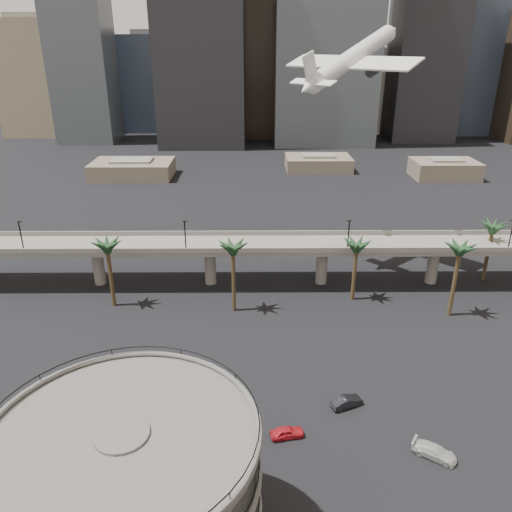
{
  "coord_description": "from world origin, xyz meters",
  "views": [
    {
      "loc": [
        -2.68,
        -34.42,
        44.51
      ],
      "look_at": [
        -2.19,
        28.0,
        17.51
      ],
      "focal_mm": 35.0,
      "sensor_mm": 36.0,
      "label": 1
    }
  ],
  "objects_px": {
    "parking_ramp": "(130,493)",
    "car_b": "(347,402)",
    "car_a": "(287,432)",
    "airborne_jet": "(352,59)",
    "car_c": "(434,452)",
    "overpass": "(266,249)"
  },
  "relations": [
    {
      "from": "parking_ramp",
      "to": "car_b",
      "type": "distance_m",
      "value": 33.06
    },
    {
      "from": "car_b",
      "to": "car_a",
      "type": "bearing_deg",
      "value": 100.24
    },
    {
      "from": "airborne_jet",
      "to": "car_b",
      "type": "height_order",
      "value": "airborne_jet"
    },
    {
      "from": "car_c",
      "to": "parking_ramp",
      "type": "bearing_deg",
      "value": 146.77
    },
    {
      "from": "overpass",
      "to": "car_b",
      "type": "distance_m",
      "value": 38.59
    },
    {
      "from": "car_b",
      "to": "car_c",
      "type": "xyz_separation_m",
      "value": [
        8.67,
        -8.8,
        0.01
      ]
    },
    {
      "from": "car_a",
      "to": "car_b",
      "type": "xyz_separation_m",
      "value": [
        8.22,
        5.53,
        0.02
      ]
    },
    {
      "from": "parking_ramp",
      "to": "car_a",
      "type": "distance_m",
      "value": 23.92
    },
    {
      "from": "parking_ramp",
      "to": "airborne_jet",
      "type": "relative_size",
      "value": 0.89
    },
    {
      "from": "car_a",
      "to": "car_c",
      "type": "distance_m",
      "value": 17.2
    },
    {
      "from": "car_b",
      "to": "overpass",
      "type": "bearing_deg",
      "value": -8.87
    },
    {
      "from": "car_c",
      "to": "car_b",
      "type": "bearing_deg",
      "value": 78.15
    },
    {
      "from": "overpass",
      "to": "airborne_jet",
      "type": "xyz_separation_m",
      "value": [
        16.87,
        14.9,
        33.95
      ]
    },
    {
      "from": "airborne_jet",
      "to": "car_b",
      "type": "bearing_deg",
      "value": -142.97
    },
    {
      "from": "airborne_jet",
      "to": "car_c",
      "type": "relative_size",
      "value": 4.93
    },
    {
      "from": "overpass",
      "to": "airborne_jet",
      "type": "distance_m",
      "value": 40.74
    },
    {
      "from": "car_c",
      "to": "car_a",
      "type": "bearing_deg",
      "value": 112.61
    },
    {
      "from": "parking_ramp",
      "to": "airborne_jet",
      "type": "height_order",
      "value": "airborne_jet"
    },
    {
      "from": "overpass",
      "to": "car_a",
      "type": "relative_size",
      "value": 31.42
    },
    {
      "from": "airborne_jet",
      "to": "overpass",
      "type": "bearing_deg",
      "value": 176.38
    },
    {
      "from": "parking_ramp",
      "to": "car_a",
      "type": "relative_size",
      "value": 5.37
    },
    {
      "from": "airborne_jet",
      "to": "car_c",
      "type": "height_order",
      "value": "airborne_jet"
    }
  ]
}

